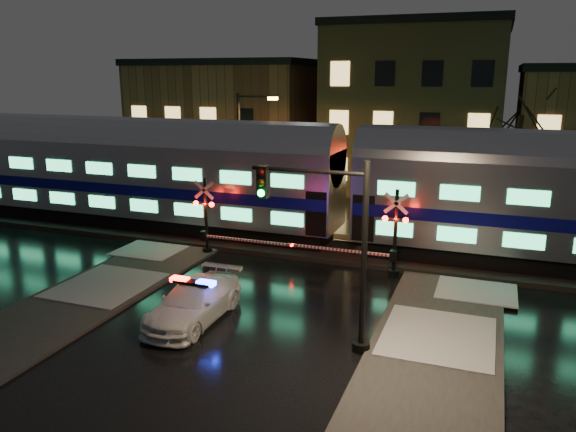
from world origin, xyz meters
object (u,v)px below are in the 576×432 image
Objects in this scene: crossing_signal_left at (212,224)px; streetlight at (243,148)px; police_car at (194,302)px; crossing_signal_right at (386,241)px; traffic_light at (334,251)px.

streetlight is at bearing 102.13° from crossing_signal_left.
police_car is 8.66m from crossing_signal_right.
crossing_signal_left is at bearing -179.99° from crossing_signal_right.
police_car is at bearing -72.45° from streetlight.
police_car is 5.62m from traffic_light.
streetlight is at bearing 145.15° from crossing_signal_right.
crossing_signal_right is (5.37, 6.74, 0.86)m from police_car.
streetlight reaches higher than crossing_signal_right.
streetlight is at bearing 120.49° from traffic_light.
crossing_signal_right is 7.16m from traffic_light.
traffic_light reaches higher than crossing_signal_left.
traffic_light is at bearing -41.58° from crossing_signal_left.
traffic_light is (-0.33, -6.96, 1.61)m from crossing_signal_right.
police_car is at bearing -128.57° from crossing_signal_right.
crossing_signal_left is (-8.18, -0.00, -0.04)m from crossing_signal_right.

